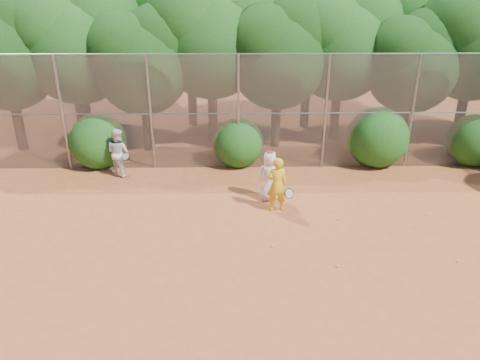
{
  "coord_description": "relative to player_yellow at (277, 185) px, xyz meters",
  "views": [
    {
      "loc": [
        -1.19,
        -9.49,
        6.63
      ],
      "look_at": [
        -1.0,
        2.5,
        1.1
      ],
      "focal_mm": 35.0,
      "sensor_mm": 36.0,
      "label": 1
    }
  ],
  "objects": [
    {
      "name": "fence_back",
      "position": [
        -0.19,
        3.28,
        1.21
      ],
      "size": [
        20.05,
        0.09,
        4.03
      ],
      "color": "gray",
      "rests_on": "ground"
    },
    {
      "name": "bush_3",
      "position": [
        7.43,
        3.58,
        0.11
      ],
      "size": [
        1.9,
        1.9,
        1.9
      ],
      "primitive_type": "sphere",
      "color": "#154912",
      "rests_on": "ground"
    },
    {
      "name": "tree_12",
      "position": [
        6.49,
        8.52,
        3.67
      ],
      "size": [
        5.02,
        4.37,
        6.88
      ],
      "color": "black",
      "rests_on": "ground"
    },
    {
      "name": "player_teen",
      "position": [
        -0.16,
        0.71,
        -0.03
      ],
      "size": [
        0.81,
        0.55,
        1.62
      ],
      "rotation": [
        0.0,
        0.0,
        3.2
      ],
      "color": "white",
      "rests_on": "ground"
    },
    {
      "name": "ball_4",
      "position": [
        -0.26,
        -2.01,
        -0.8
      ],
      "size": [
        0.07,
        0.07,
        0.07
      ],
      "primitive_type": "sphere",
      "color": "#C1E72A",
      "rests_on": "ground"
    },
    {
      "name": "tree_1",
      "position": [
        -7.01,
        5.82,
        3.33
      ],
      "size": [
        4.64,
        4.03,
        6.35
      ],
      "color": "black",
      "rests_on": "ground"
    },
    {
      "name": "tree_9",
      "position": [
        -8.01,
        8.12,
        3.5
      ],
      "size": [
        4.83,
        4.2,
        6.62
      ],
      "color": "black",
      "rests_on": "ground"
    },
    {
      "name": "ball_1",
      "position": [
        4.37,
        -0.4,
        -0.8
      ],
      "size": [
        0.07,
        0.07,
        0.07
      ],
      "primitive_type": "sphere",
      "color": "#C1E72A",
      "rests_on": "ground"
    },
    {
      "name": "tree_3",
      "position": [
        -2.01,
        6.12,
        3.56
      ],
      "size": [
        4.89,
        4.26,
        6.7
      ],
      "color": "black",
      "rests_on": "ground"
    },
    {
      "name": "bush_2",
      "position": [
        3.93,
        3.58,
        0.26
      ],
      "size": [
        2.2,
        2.2,
        2.2
      ],
      "primitive_type": "sphere",
      "color": "#154912",
      "rests_on": "ground"
    },
    {
      "name": "tree_11",
      "position": [
        1.99,
        7.92,
        3.33
      ],
      "size": [
        4.64,
        4.03,
        6.35
      ],
      "color": "black",
      "rests_on": "ground"
    },
    {
      "name": "tree_7",
      "position": [
        7.99,
        5.92,
        3.44
      ],
      "size": [
        4.77,
        4.14,
        6.53
      ],
      "color": "black",
      "rests_on": "ground"
    },
    {
      "name": "player_yellow",
      "position": [
        0.0,
        0.0,
        0.0
      ],
      "size": [
        0.86,
        0.6,
        1.68
      ],
      "rotation": [
        0.0,
        0.0,
        3.29
      ],
      "color": "gold",
      "rests_on": "ground"
    },
    {
      "name": "tree_0",
      "position": [
        -9.51,
        5.32,
        3.09
      ],
      "size": [
        4.38,
        3.81,
        6.0
      ],
      "color": "black",
      "rests_on": "ground"
    },
    {
      "name": "ball_2",
      "position": [
        1.24,
        -2.9,
        -0.8
      ],
      "size": [
        0.07,
        0.07,
        0.07
      ],
      "primitive_type": "sphere",
      "color": "#C1E72A",
      "rests_on": "ground"
    },
    {
      "name": "tree_6",
      "position": [
        5.48,
        5.31,
        2.63
      ],
      "size": [
        3.86,
        3.36,
        5.29
      ],
      "color": "black",
      "rests_on": "ground"
    },
    {
      "name": "bush_1",
      "position": [
        -1.07,
        3.58,
        0.06
      ],
      "size": [
        1.8,
        1.8,
        1.8
      ],
      "primitive_type": "sphere",
      "color": "#154912",
      "rests_on": "ground"
    },
    {
      "name": "tree_4",
      "position": [
        0.48,
        5.51,
        2.92
      ],
      "size": [
        4.19,
        3.64,
        5.73
      ],
      "color": "black",
      "rests_on": "ground"
    },
    {
      "name": "player_white",
      "position": [
        -5.16,
        2.68,
        -0.0
      ],
      "size": [
        1.02,
        0.97,
        1.67
      ],
      "rotation": [
        0.0,
        0.0,
        2.56
      ],
      "color": "silver",
      "rests_on": "ground"
    },
    {
      "name": "ball_0",
      "position": [
        1.74,
        -0.64,
        -0.8
      ],
      "size": [
        0.07,
        0.07,
        0.07
      ],
      "primitive_type": "sphere",
      "color": "#C1E72A",
      "rests_on": "ground"
    },
    {
      "name": "tree_5",
      "position": [
        2.99,
        6.32,
        3.21
      ],
      "size": [
        4.51,
        3.92,
        6.17
      ],
      "color": "black",
      "rests_on": "ground"
    },
    {
      "name": "tree_10",
      "position": [
        -3.0,
        8.32,
        3.79
      ],
      "size": [
        5.15,
        4.48,
        7.06
      ],
      "color": "black",
      "rests_on": "ground"
    },
    {
      "name": "ground",
      "position": [
        -0.07,
        -2.72,
        -0.84
      ],
      "size": [
        80.0,
        80.0,
        0.0
      ],
      "primitive_type": "plane",
      "color": "#A95126",
      "rests_on": "ground"
    },
    {
      "name": "ball_3",
      "position": [
        4.22,
        -2.73,
        -0.8
      ],
      "size": [
        0.07,
        0.07,
        0.07
      ],
      "primitive_type": "sphere",
      "color": "#C1E72A",
      "rests_on": "ground"
    },
    {
      "name": "tree_2",
      "position": [
        -4.52,
        5.11,
        2.75
      ],
      "size": [
        3.99,
        3.47,
        5.47
      ],
      "color": "black",
      "rests_on": "ground"
    },
    {
      "name": "bush_0",
      "position": [
        -6.07,
        3.58,
        0.16
      ],
      "size": [
        2.0,
        2.0,
        2.0
      ],
      "primitive_type": "sphere",
      "color": "#154912",
      "rests_on": "ground"
    }
  ]
}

